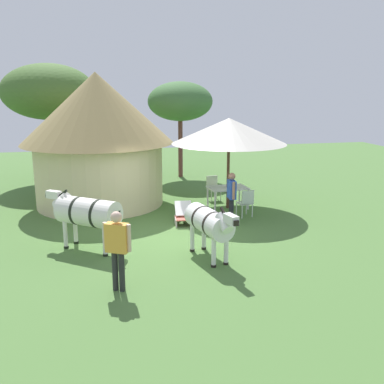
{
  "coord_description": "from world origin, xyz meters",
  "views": [
    {
      "loc": [
        -1.88,
        -11.76,
        4.11
      ],
      "look_at": [
        0.86,
        0.79,
        1.0
      ],
      "focal_mm": 40.75,
      "sensor_mm": 36.0,
      "label": 1
    }
  ],
  "objects_px": {
    "shade_umbrella": "(229,131)",
    "standing_watcher": "(117,244)",
    "thatched_hut": "(98,134)",
    "acacia_tree_right_background": "(48,92)",
    "guest_beside_umbrella": "(232,193)",
    "patio_dining_table": "(228,190)",
    "patio_chair_west_end": "(246,201)",
    "striped_lounge_chair": "(184,216)",
    "acacia_tree_far_lawn": "(180,102)",
    "patio_chair_near_hut": "(213,186)",
    "zebra_nearest_camera": "(87,212)",
    "zebra_by_umbrella": "(210,223)"
  },
  "relations": [
    {
      "from": "shade_umbrella",
      "to": "standing_watcher",
      "type": "relative_size",
      "value": 2.28
    },
    {
      "from": "thatched_hut",
      "to": "acacia_tree_right_background",
      "type": "bearing_deg",
      "value": 113.45
    },
    {
      "from": "shade_umbrella",
      "to": "guest_beside_umbrella",
      "type": "bearing_deg",
      "value": -103.29
    },
    {
      "from": "acacia_tree_right_background",
      "to": "shade_umbrella",
      "type": "bearing_deg",
      "value": -44.42
    },
    {
      "from": "shade_umbrella",
      "to": "patio_dining_table",
      "type": "xyz_separation_m",
      "value": [
        -0.0,
        -0.0,
        -2.02
      ]
    },
    {
      "from": "shade_umbrella",
      "to": "patio_chair_west_end",
      "type": "bearing_deg",
      "value": -77.61
    },
    {
      "from": "patio_chair_west_end",
      "to": "striped_lounge_chair",
      "type": "height_order",
      "value": "patio_chair_west_end"
    },
    {
      "from": "shade_umbrella",
      "to": "acacia_tree_far_lawn",
      "type": "bearing_deg",
      "value": 95.7
    },
    {
      "from": "patio_chair_near_hut",
      "to": "shade_umbrella",
      "type": "bearing_deg",
      "value": 90.0
    },
    {
      "from": "standing_watcher",
      "to": "acacia_tree_right_background",
      "type": "xyz_separation_m",
      "value": [
        -2.25,
        11.74,
        2.87
      ]
    },
    {
      "from": "patio_chair_west_end",
      "to": "patio_dining_table",
      "type": "bearing_deg",
      "value": 90.0
    },
    {
      "from": "patio_chair_near_hut",
      "to": "zebra_nearest_camera",
      "type": "relative_size",
      "value": 0.46
    },
    {
      "from": "guest_beside_umbrella",
      "to": "acacia_tree_far_lawn",
      "type": "distance_m",
      "value": 7.81
    },
    {
      "from": "thatched_hut",
      "to": "patio_chair_near_hut",
      "type": "distance_m",
      "value": 4.55
    },
    {
      "from": "patio_chair_west_end",
      "to": "acacia_tree_right_background",
      "type": "bearing_deg",
      "value": 119.37
    },
    {
      "from": "patio_dining_table",
      "to": "striped_lounge_chair",
      "type": "relative_size",
      "value": 1.61
    },
    {
      "from": "patio_dining_table",
      "to": "guest_beside_umbrella",
      "type": "distance_m",
      "value": 1.76
    },
    {
      "from": "zebra_nearest_camera",
      "to": "patio_chair_near_hut",
      "type": "bearing_deg",
      "value": -8.92
    },
    {
      "from": "zebra_nearest_camera",
      "to": "shade_umbrella",
      "type": "bearing_deg",
      "value": -19.25
    },
    {
      "from": "patio_chair_west_end",
      "to": "patio_chair_near_hut",
      "type": "distance_m",
      "value": 2.39
    },
    {
      "from": "acacia_tree_far_lawn",
      "to": "acacia_tree_right_background",
      "type": "xyz_separation_m",
      "value": [
        -5.71,
        0.45,
        0.43
      ]
    },
    {
      "from": "patio_chair_west_end",
      "to": "zebra_nearest_camera",
      "type": "bearing_deg",
      "value": -171.7
    },
    {
      "from": "acacia_tree_far_lawn",
      "to": "acacia_tree_right_background",
      "type": "bearing_deg",
      "value": 175.54
    },
    {
      "from": "guest_beside_umbrella",
      "to": "striped_lounge_chair",
      "type": "height_order",
      "value": "guest_beside_umbrella"
    },
    {
      "from": "zebra_by_umbrella",
      "to": "acacia_tree_right_background",
      "type": "xyz_separation_m",
      "value": [
        -4.51,
        10.47,
        2.97
      ]
    },
    {
      "from": "thatched_hut",
      "to": "patio_chair_west_end",
      "type": "relative_size",
      "value": 5.85
    },
    {
      "from": "thatched_hut",
      "to": "patio_dining_table",
      "type": "distance_m",
      "value": 4.93
    },
    {
      "from": "patio_dining_table",
      "to": "zebra_by_umbrella",
      "type": "height_order",
      "value": "zebra_by_umbrella"
    },
    {
      "from": "striped_lounge_chair",
      "to": "zebra_by_umbrella",
      "type": "xyz_separation_m",
      "value": [
        0.07,
        -2.86,
        0.66
      ]
    },
    {
      "from": "acacia_tree_far_lawn",
      "to": "zebra_by_umbrella",
      "type": "bearing_deg",
      "value": -96.81
    },
    {
      "from": "guest_beside_umbrella",
      "to": "zebra_nearest_camera",
      "type": "distance_m",
      "value": 4.49
    },
    {
      "from": "striped_lounge_chair",
      "to": "zebra_by_umbrella",
      "type": "relative_size",
      "value": 0.41
    },
    {
      "from": "thatched_hut",
      "to": "shade_umbrella",
      "type": "bearing_deg",
      "value": -20.06
    },
    {
      "from": "patio_chair_near_hut",
      "to": "standing_watcher",
      "type": "bearing_deg",
      "value": 50.43
    },
    {
      "from": "zebra_by_umbrella",
      "to": "acacia_tree_far_lawn",
      "type": "distance_m",
      "value": 10.41
    },
    {
      "from": "patio_chair_near_hut",
      "to": "acacia_tree_right_background",
      "type": "distance_m",
      "value": 8.54
    },
    {
      "from": "patio_chair_near_hut",
      "to": "acacia_tree_far_lawn",
      "type": "bearing_deg",
      "value": -95.53
    },
    {
      "from": "patio_chair_near_hut",
      "to": "zebra_nearest_camera",
      "type": "distance_m",
      "value": 6.16
    },
    {
      "from": "acacia_tree_far_lawn",
      "to": "patio_chair_near_hut",
      "type": "bearing_deg",
      "value": -85.45
    },
    {
      "from": "patio_chair_west_end",
      "to": "zebra_by_umbrella",
      "type": "relative_size",
      "value": 0.42
    },
    {
      "from": "standing_watcher",
      "to": "striped_lounge_chair",
      "type": "distance_m",
      "value": 4.74
    },
    {
      "from": "striped_lounge_chair",
      "to": "acacia_tree_right_background",
      "type": "relative_size",
      "value": 0.17
    },
    {
      "from": "patio_dining_table",
      "to": "striped_lounge_chair",
      "type": "distance_m",
      "value": 2.38
    },
    {
      "from": "zebra_nearest_camera",
      "to": "thatched_hut",
      "type": "bearing_deg",
      "value": 32.94
    },
    {
      "from": "patio_chair_west_end",
      "to": "standing_watcher",
      "type": "distance_m",
      "value": 6.18
    },
    {
      "from": "patio_dining_table",
      "to": "acacia_tree_right_background",
      "type": "bearing_deg",
      "value": 135.58
    },
    {
      "from": "patio_dining_table",
      "to": "standing_watcher",
      "type": "height_order",
      "value": "standing_watcher"
    },
    {
      "from": "patio_chair_near_hut",
      "to": "zebra_by_umbrella",
      "type": "height_order",
      "value": "zebra_by_umbrella"
    },
    {
      "from": "patio_chair_near_hut",
      "to": "guest_beside_umbrella",
      "type": "distance_m",
      "value": 2.91
    },
    {
      "from": "patio_chair_near_hut",
      "to": "standing_watcher",
      "type": "relative_size",
      "value": 0.53
    }
  ]
}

